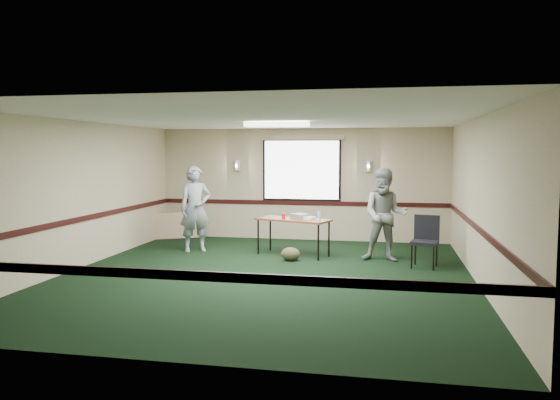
% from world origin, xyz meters
% --- Properties ---
extents(ground, '(8.00, 8.00, 0.00)m').
position_xyz_m(ground, '(0.00, 0.00, 0.00)').
color(ground, black).
rests_on(ground, ground).
extents(room_shell, '(8.00, 8.02, 8.00)m').
position_xyz_m(room_shell, '(0.00, 2.12, 1.58)').
color(room_shell, tan).
rests_on(room_shell, ground).
extents(folding_table, '(1.64, 1.08, 0.76)m').
position_xyz_m(folding_table, '(0.15, 1.94, 0.71)').
color(folding_table, '#5E301A').
rests_on(folding_table, ground).
extents(projector, '(0.39, 0.38, 0.10)m').
position_xyz_m(projector, '(0.28, 1.98, 0.81)').
color(projector, gray).
rests_on(projector, folding_table).
extents(game_console, '(0.28, 0.26, 0.05)m').
position_xyz_m(game_console, '(0.49, 1.89, 0.79)').
color(game_console, white).
rests_on(game_console, folding_table).
extents(red_cup, '(0.08, 0.08, 0.12)m').
position_xyz_m(red_cup, '(-0.04, 1.87, 0.82)').
color(red_cup, red).
rests_on(red_cup, folding_table).
extents(water_bottle, '(0.05, 0.05, 0.18)m').
position_xyz_m(water_bottle, '(0.72, 1.69, 0.85)').
color(water_bottle, '#9AC8FC').
rests_on(water_bottle, folding_table).
extents(duffel_bag, '(0.43, 0.36, 0.27)m').
position_xyz_m(duffel_bag, '(0.20, 1.36, 0.13)').
color(duffel_bag, '#444327').
rests_on(duffel_bag, ground).
extents(cable_coil, '(0.35, 0.35, 0.02)m').
position_xyz_m(cable_coil, '(0.03, 2.04, 0.01)').
color(cable_coil, red).
rests_on(cable_coil, ground).
extents(folded_table, '(1.17, 0.77, 0.64)m').
position_xyz_m(folded_table, '(-3.00, 3.60, 0.32)').
color(folded_table, tan).
rests_on(folded_table, ground).
extents(conference_chair, '(0.56, 0.57, 0.95)m').
position_xyz_m(conference_chair, '(2.76, 1.31, 0.56)').
color(conference_chair, black).
rests_on(conference_chair, ground).
extents(person_left, '(0.80, 0.72, 1.83)m').
position_xyz_m(person_left, '(-1.99, 1.99, 0.92)').
color(person_left, '#3B5A82').
rests_on(person_left, ground).
extents(person_right, '(0.91, 0.73, 1.81)m').
position_xyz_m(person_right, '(2.01, 1.69, 0.91)').
color(person_right, '#6F8BAC').
rests_on(person_right, ground).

